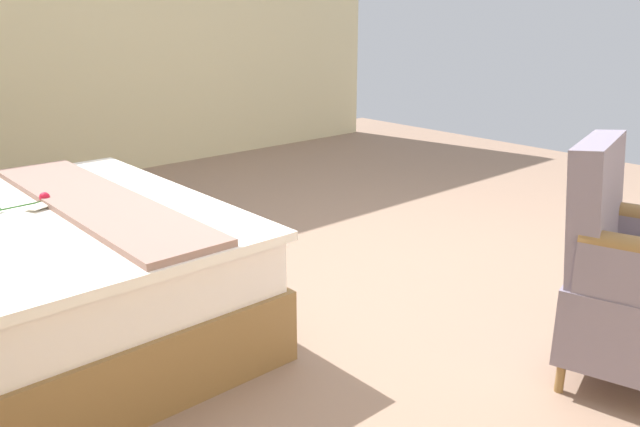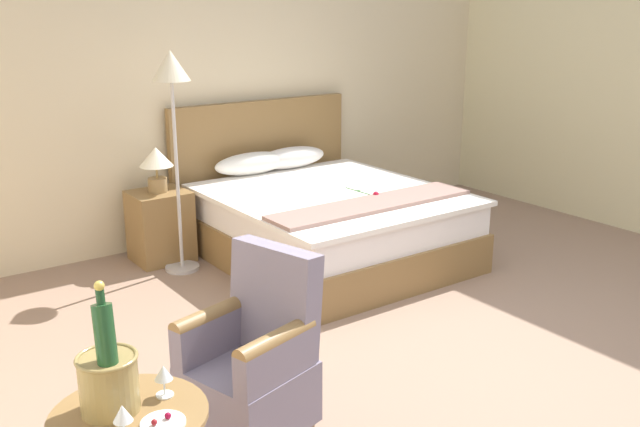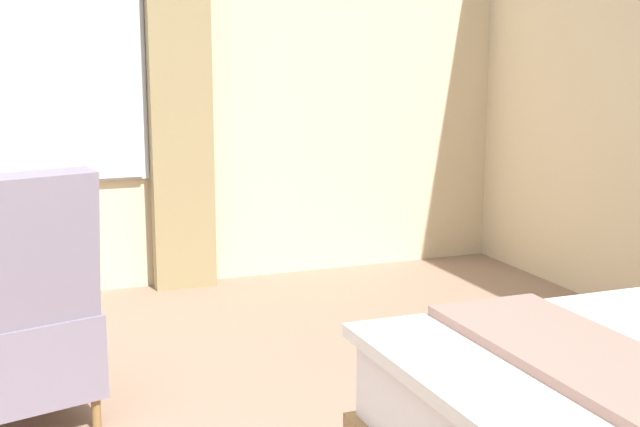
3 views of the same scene
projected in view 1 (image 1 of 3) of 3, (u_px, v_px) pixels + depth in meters
The scene contains 3 objects.
ground_plane at pixel (365, 276), 3.62m from camera, with size 8.06×8.06×0.00m, color #90725F.
wall_far_side at pixel (101, 3), 5.53m from camera, with size 0.12×6.32×3.08m.
armchair_by_window at pixel (630, 283), 2.47m from camera, with size 0.66×0.64×1.00m.
Camera 1 is at (-2.33, 2.41, 1.46)m, focal length 35.00 mm.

